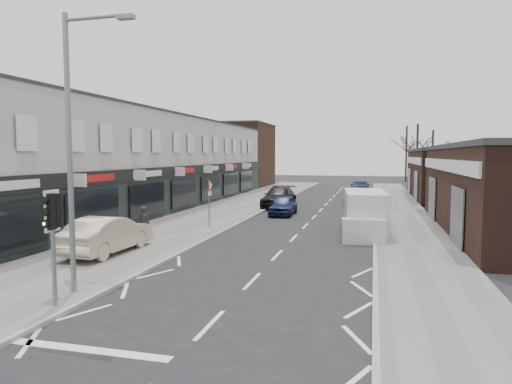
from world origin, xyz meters
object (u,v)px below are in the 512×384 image
Objects in this scene: white_van at (365,214)px; street_lamp at (74,138)px; sedan_on_pavement at (108,234)px; parked_car_right_c at (360,187)px; parked_car_right_a at (353,196)px; pedestrian at (144,223)px; parked_car_left_a at (283,205)px; traffic_light at (52,221)px; parked_car_left_b at (279,197)px; parked_car_right_b at (359,193)px; warning_sign at (210,189)px.

street_lamp is at bearing -126.69° from white_van.
sedan_on_pavement reaches higher than parked_car_right_c.
parked_car_right_c reaches higher than parked_car_right_a.
parked_car_left_a is (4.57, 11.20, -0.25)m from pedestrian.
traffic_light is 9.76m from pedestrian.
parked_car_right_a is (5.60, 3.56, -0.12)m from parked_car_left_b.
parked_car_left_a is at bearing 83.14° from street_lamp.
sedan_on_pavement is 34.17m from parked_car_right_c.
white_van is at bearing 89.07° from parked_car_right_b.
traffic_light is at bearing -94.18° from parked_car_left_b.
parked_car_left_a is at bearing 75.02° from parked_car_right_c.
traffic_light reaches higher than white_van.
parked_car_left_a is (4.53, 14.35, -0.21)m from sedan_on_pavement.
traffic_light reaches higher than parked_car_right_a.
sedan_on_pavement is at bearing 113.86° from street_lamp.
sedan_on_pavement is 26.37m from parked_car_right_b.
street_lamp is 5.01× the size of pedestrian.
pedestrian reaches higher than parked_car_right_c.
pedestrian is 0.39× the size of parked_car_right_a.
sedan_on_pavement is (-2.20, 4.98, -3.74)m from street_lamp.
warning_sign reaches higher than sedan_on_pavement.
warning_sign is 0.58× the size of sedan_on_pavement.
warning_sign is (-0.63, 12.80, -2.42)m from street_lamp.
parked_car_left_b reaches higher than parked_car_left_a.
warning_sign is at bearing 93.10° from traffic_light.
parked_car_right_c is at bearing -95.68° from pedestrian.
street_lamp is 1.35× the size of white_van.
warning_sign is at bearing 175.53° from white_van.
white_van reaches higher than parked_car_right_a.
parked_car_right_c is at bearing 87.07° from white_van.
street_lamp is 30.74m from parked_car_right_b.
white_van reaches higher than parked_car_right_b.
parked_car_right_a is at bearing 89.64° from white_van.
parked_car_right_c is (7.60, 25.10, -1.49)m from warning_sign.
parked_car_left_a is at bearing 125.93° from white_van.
sedan_on_pavement is at bearing -108.08° from parked_car_left_a.
white_van is 3.70× the size of pedestrian.
sedan_on_pavement is (-2.33, 6.19, -1.53)m from traffic_light.
parked_car_left_b is 1.33× the size of parked_car_right_a.
warning_sign is 0.55× the size of parked_car_right_c.
street_lamp is at bearing 116.93° from pedestrian.
street_lamp is at bearing -94.59° from parked_car_left_b.
pedestrian is at bearing -87.63° from sedan_on_pavement.
pedestrian reaches higher than sedan_on_pavement.
sedan_on_pavement is 3.15m from pedestrian.
traffic_light is at bearing 79.14° from parked_car_right_c.
pedestrian is at bearing -112.75° from parked_car_left_a.
street_lamp is 1.64× the size of parked_car_right_c.
parked_car_right_b reaches higher than parked_car_right_c.
white_van reaches higher than sedan_on_pavement.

